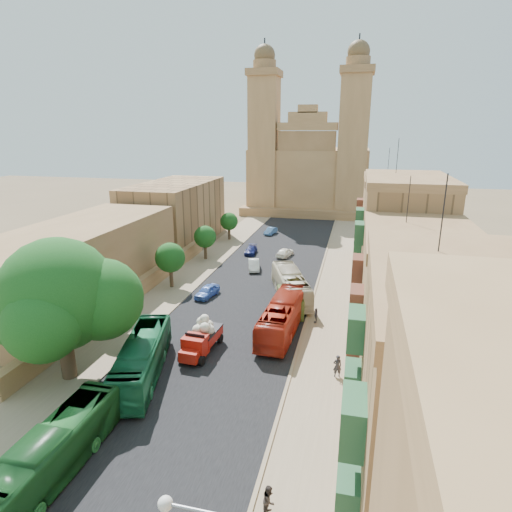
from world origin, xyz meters
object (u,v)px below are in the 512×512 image
at_px(bus_red_east, 283,316).
at_px(street_tree_b, 170,258).
at_px(pedestrian_a, 337,366).
at_px(bus_green_south, 54,452).
at_px(ficus_tree, 60,298).
at_px(pedestrian_b, 269,500).
at_px(olive_pickup, 290,303).
at_px(car_white_b, 285,252).
at_px(red_truck, 201,337).
at_px(car_blue_b, 271,231).
at_px(street_tree_a, 116,297).
at_px(car_dkblue, 251,250).
at_px(church, 309,169).
at_px(street_tree_d, 229,222).
at_px(car_blue_a, 207,291).
at_px(car_white_a, 254,265).
at_px(car_cream, 290,280).
at_px(pedestrian_c, 316,315).
at_px(bus_cream_east, 291,285).
at_px(street_tree_c, 205,237).
at_px(bus_green_north, 142,358).

bearing_deg(bus_red_east, street_tree_b, -27.49).
bearing_deg(pedestrian_a, bus_green_south, 26.09).
distance_m(ficus_tree, pedestrian_b, 20.09).
xyz_separation_m(olive_pickup, car_white_b, (-3.91, 19.91, -0.37)).
relative_size(red_truck, car_blue_b, 1.49).
relative_size(street_tree_a, pedestrian_a, 2.76).
bearing_deg(car_blue_b, car_dkblue, -80.53).
relative_size(church, olive_pickup, 6.60).
relative_size(street_tree_b, car_dkblue, 1.40).
bearing_deg(bus_green_south, street_tree_d, 96.35).
distance_m(olive_pickup, car_blue_a, 10.01).
bearing_deg(car_white_a, pedestrian_b, -90.26).
height_order(bus_red_east, car_white_a, bus_red_east).
xyz_separation_m(car_white_b, car_blue_b, (-4.94, 13.46, -0.06)).
distance_m(car_cream, car_blue_b, 26.52).
relative_size(ficus_tree, car_white_a, 2.66).
bearing_deg(street_tree_a, church, 81.46).
height_order(church, pedestrian_c, church).
xyz_separation_m(car_dkblue, pedestrian_a, (14.68, -31.40, 0.35)).
xyz_separation_m(car_dkblue, car_blue_b, (0.38, 13.22, 0.04)).
relative_size(bus_cream_east, car_cream, 2.55).
height_order(ficus_tree, car_white_b, ficus_tree).
bearing_deg(street_tree_b, car_white_b, 54.98).
distance_m(ficus_tree, olive_pickup, 22.24).
relative_size(street_tree_c, car_dkblue, 1.27).
relative_size(bus_cream_east, pedestrian_b, 6.72).
height_order(street_tree_b, car_blue_b, street_tree_b).
bearing_deg(car_blue_a, street_tree_b, 169.44).
distance_m(bus_green_north, bus_red_east, 13.48).
bearing_deg(car_cream, car_white_b, -95.02).
height_order(car_white_b, car_blue_b, car_white_b).
relative_size(bus_green_south, car_blue_b, 2.82).
relative_size(car_blue_b, pedestrian_a, 2.01).
xyz_separation_m(street_tree_b, bus_cream_east, (14.54, -0.22, -2.13)).
bearing_deg(pedestrian_c, pedestrian_b, 0.38).
xyz_separation_m(car_cream, car_dkblue, (-7.92, 12.21, -0.04)).
bearing_deg(street_tree_d, pedestrian_c, -59.10).
bearing_deg(pedestrian_a, ficus_tree, -3.21).
bearing_deg(car_blue_b, pedestrian_c, -60.51).
height_order(bus_green_north, car_blue_a, bus_green_north).
bearing_deg(bus_red_east, church, -82.94).
bearing_deg(pedestrian_c, street_tree_b, -108.03).
bearing_deg(car_white_b, pedestrian_c, 120.72).
bearing_deg(car_white_b, pedestrian_b, 112.13).
bearing_deg(red_truck, pedestrian_a, -5.85).
bearing_deg(olive_pickup, car_blue_a, 168.52).
distance_m(street_tree_d, pedestrian_c, 35.07).
xyz_separation_m(street_tree_b, pedestrian_b, (17.93, -28.43, -2.85)).
bearing_deg(red_truck, car_blue_a, 107.50).
distance_m(car_white_a, pedestrian_c, 17.76).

